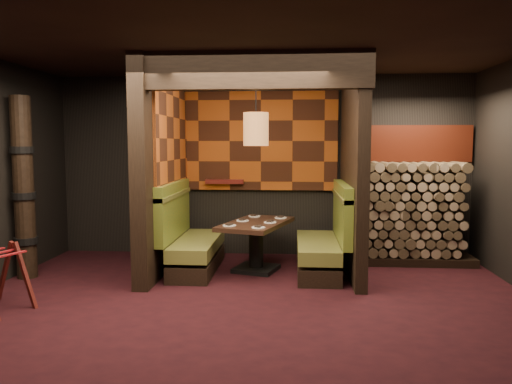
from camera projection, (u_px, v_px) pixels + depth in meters
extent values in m
cube|color=black|center=(247.00, 311.00, 5.35)|extent=(6.50, 5.50, 0.02)
cube|color=black|center=(247.00, 37.00, 5.07)|extent=(6.50, 5.50, 0.02)
cube|color=black|center=(263.00, 166.00, 7.95)|extent=(6.50, 0.02, 2.85)
cube|color=black|center=(196.00, 217.00, 2.47)|extent=(6.50, 0.02, 2.85)
cube|color=black|center=(161.00, 169.00, 6.95)|extent=(0.20, 2.20, 2.85)
cube|color=black|center=(353.00, 170.00, 6.80)|extent=(0.15, 2.10, 2.85)
cube|color=black|center=(250.00, 70.00, 5.79)|extent=(2.85, 0.18, 0.44)
cube|color=#A44815|center=(261.00, 141.00, 7.86)|extent=(2.40, 0.06, 1.55)
cube|color=#A44815|center=(172.00, 139.00, 7.07)|extent=(0.04, 1.85, 1.45)
cube|color=maroon|center=(225.00, 181.00, 7.91)|extent=(0.60, 0.12, 0.07)
cube|color=black|center=(198.00, 262.00, 7.04)|extent=(0.55, 1.60, 0.22)
cube|color=olive|center=(197.00, 245.00, 7.02)|extent=(0.55, 1.60, 0.18)
cube|color=#537429|center=(173.00, 217.00, 7.00)|extent=(0.12, 1.60, 0.78)
cube|color=olive|center=(173.00, 192.00, 6.97)|extent=(0.15, 1.60, 0.06)
cube|color=black|center=(317.00, 264.00, 6.92)|extent=(0.55, 1.60, 0.22)
cube|color=olive|center=(317.00, 247.00, 6.89)|extent=(0.55, 1.60, 0.18)
cube|color=#537429|center=(342.00, 219.00, 6.83)|extent=(0.12, 1.60, 0.78)
cube|color=olive|center=(343.00, 194.00, 6.80)|extent=(0.15, 1.60, 0.06)
cube|color=black|center=(256.00, 269.00, 7.01)|extent=(0.69, 0.69, 0.06)
cylinder|color=black|center=(256.00, 248.00, 6.98)|extent=(0.20, 0.20, 0.64)
cube|color=#342216|center=(256.00, 224.00, 6.95)|extent=(1.07, 1.47, 0.06)
cylinder|color=white|center=(229.00, 225.00, 6.60)|extent=(0.18, 0.18, 0.01)
cube|color=black|center=(229.00, 224.00, 6.60)|extent=(0.10, 0.13, 0.02)
cylinder|color=white|center=(258.00, 227.00, 6.45)|extent=(0.18, 0.18, 0.01)
cube|color=black|center=(258.00, 226.00, 6.45)|extent=(0.10, 0.13, 0.02)
cylinder|color=white|center=(243.00, 221.00, 7.02)|extent=(0.18, 0.18, 0.01)
cube|color=black|center=(243.00, 219.00, 7.02)|extent=(0.10, 0.13, 0.02)
cylinder|color=white|center=(270.00, 222.00, 6.87)|extent=(0.18, 0.18, 0.01)
cube|color=black|center=(270.00, 221.00, 6.86)|extent=(0.10, 0.13, 0.02)
cylinder|color=white|center=(254.00, 216.00, 7.43)|extent=(0.18, 0.18, 0.01)
cube|color=black|center=(254.00, 215.00, 7.43)|extent=(0.10, 0.13, 0.02)
cylinder|color=white|center=(281.00, 218.00, 7.28)|extent=(0.18, 0.18, 0.01)
cube|color=black|center=(281.00, 217.00, 7.28)|extent=(0.10, 0.13, 0.02)
cylinder|color=#915B2D|center=(256.00, 129.00, 6.77)|extent=(0.34, 0.34, 0.45)
sphere|color=#FFC672|center=(256.00, 129.00, 6.77)|extent=(0.18, 0.18, 0.18)
cylinder|color=black|center=(256.00, 88.00, 6.71)|extent=(0.02, 0.02, 0.65)
cube|color=#41100C|center=(4.00, 273.00, 5.61)|extent=(0.33, 0.17, 0.76)
cube|color=#41100C|center=(26.00, 277.00, 5.45)|extent=(0.33, 0.17, 0.76)
cube|color=maroon|center=(6.00, 255.00, 5.23)|extent=(0.22, 0.45, 0.01)
cylinder|color=black|center=(24.00, 188.00, 6.55)|extent=(0.26, 0.26, 2.40)
cylinder|color=black|center=(26.00, 240.00, 6.62)|extent=(0.31, 0.31, 0.09)
cylinder|color=black|center=(24.00, 196.00, 6.56)|extent=(0.31, 0.31, 0.09)
cylinder|color=black|center=(22.00, 150.00, 6.50)|extent=(0.31, 0.31, 0.09)
cube|color=black|center=(412.00, 258.00, 7.51)|extent=(1.73, 0.70, 0.12)
cube|color=brown|center=(414.00, 209.00, 7.44)|extent=(1.73, 0.70, 1.38)
cube|color=maroon|center=(411.00, 144.00, 7.67)|extent=(1.83, 0.10, 0.56)
cube|color=black|center=(357.00, 169.00, 7.05)|extent=(0.08, 0.08, 2.85)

